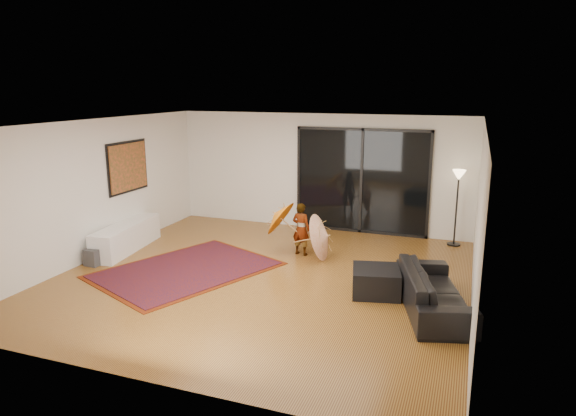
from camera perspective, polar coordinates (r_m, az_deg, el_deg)
The scene contains 17 objects.
floor at distance 9.19m, azimuth -2.87°, elevation -7.71°, with size 7.00×7.00×0.00m, color olive.
ceiling at distance 8.59m, azimuth -3.08°, elevation 9.34°, with size 7.00×7.00×0.00m, color white.
wall_back at distance 12.03m, azimuth 3.55°, elevation 4.01°, with size 7.00×7.00×0.00m, color silver.
wall_front at distance 5.86m, azimuth -16.52°, elevation -6.66°, with size 7.00×7.00×0.00m, color silver.
wall_left at distance 10.63m, azimuth -20.63°, elevation 1.93°, with size 7.00×7.00×0.00m, color silver.
wall_right at distance 8.13m, azimuth 20.41°, elevation -1.38°, with size 7.00×7.00×0.00m, color silver.
sliding_door at distance 11.79m, azimuth 8.17°, elevation 2.97°, with size 3.06×0.07×2.40m.
painting at distance 11.33m, azimuth -17.35°, elevation 4.38°, with size 0.04×1.28×1.08m.
media_console at distance 11.10m, azimuth -17.51°, elevation -3.07°, with size 0.50×1.99×0.55m, color white.
speaker at distance 10.41m, azimuth -20.77°, elevation -5.10°, with size 0.28×0.28×0.32m, color #424244.
persian_rug at distance 9.69m, azimuth -11.25°, elevation -6.75°, with size 3.28×3.74×0.02m.
sofa at distance 8.11m, azimuth 15.88°, elevation -8.79°, with size 2.13×0.83×0.62m, color black.
ottoman at distance 8.54m, azimuth 9.75°, elevation -8.01°, with size 0.75×0.75×0.43m, color black.
floor_lamp at distance 11.24m, azimuth 18.38°, elevation 2.32°, with size 0.28×0.28×1.62m.
child at distance 10.23m, azimuth 1.46°, elevation -2.34°, with size 0.39×0.25×1.06m, color #999999.
parasol_orange at distance 10.32m, azimuth -1.52°, elevation -1.04°, with size 0.60×0.80×0.87m.
parasol_white at distance 9.93m, azimuth 4.47°, elevation -3.03°, with size 0.53×0.92×0.94m.
Camera 1 is at (3.36, -7.89, 3.30)m, focal length 32.00 mm.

